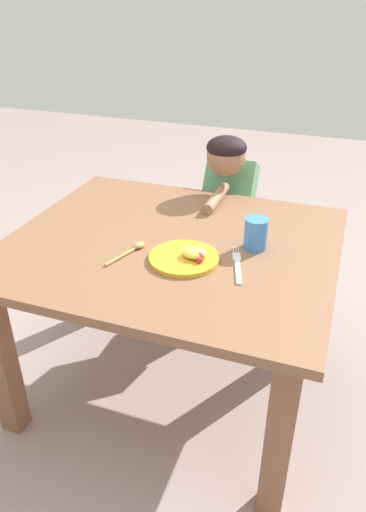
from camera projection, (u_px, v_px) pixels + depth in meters
ground_plane at (173, 383)px, 1.99m from camera, size 8.00×8.00×0.00m
dining_table at (172, 270)px, 1.72m from camera, size 1.13×0.97×0.67m
plate at (187, 257)px, 1.54m from camera, size 0.23×0.23×0.04m
fork at (237, 265)px, 1.51m from camera, size 0.09×0.23×0.01m
spoon at (132, 249)px, 1.59m from camera, size 0.08×0.18×0.02m
drinking_cup at (256, 233)px, 1.59m from camera, size 0.08×0.08×0.11m
person at (228, 222)px, 2.22m from camera, size 0.22×0.48×0.91m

